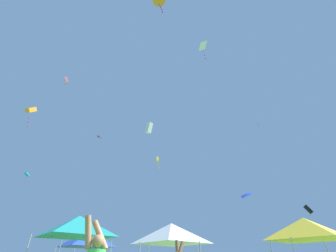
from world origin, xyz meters
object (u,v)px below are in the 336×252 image
kite_yellow_box (158,160)px  kite_black_box (309,210)px  kite_orange_delta (159,0)px  kite_lime_delta (258,121)px  kite_orange_box (31,110)px  kite_cyan_box (27,175)px  kite_white_box (149,128)px  kite_pink_box (66,81)px  canopy_tent_blue (87,239)px  canopy_tent_teal (78,226)px  kite_black_delta (99,137)px  canopy_tent_white (171,233)px  kite_white_diamond (202,47)px  kite_blue_diamond (246,194)px  canopy_tent_yellow (306,229)px

kite_yellow_box → kite_black_box: bearing=-0.6°
kite_orange_delta → kite_lime_delta: 26.63m
kite_orange_box → kite_cyan_box: 12.86m
kite_orange_box → kite_white_box: kite_white_box is taller
kite_pink_box → kite_black_box: bearing=17.9°
kite_yellow_box → kite_lime_delta: 19.79m
canopy_tent_blue → kite_orange_delta: size_ratio=1.13×
canopy_tent_teal → kite_black_delta: 28.40m
kite_white_box → canopy_tent_white: bearing=-72.4°
kite_white_diamond → kite_pink_box: kite_pink_box is taller
kite_black_delta → kite_white_box: size_ratio=0.86×
kite_orange_delta → kite_orange_box: bearing=-161.5°
kite_blue_diamond → kite_yellow_box: bearing=139.1°
kite_yellow_box → kite_orange_box: 22.55m
canopy_tent_yellow → kite_black_box: size_ratio=1.23×
canopy_tent_white → kite_cyan_box: size_ratio=2.25×
canopy_tent_yellow → kite_orange_delta: size_ratio=1.09×
kite_yellow_box → kite_cyan_box: bearing=-141.1°
canopy_tent_blue → kite_white_box: (3.20, 4.80, 12.11)m
kite_black_box → kite_cyan_box: (-33.06, -10.13, 2.09)m
kite_blue_diamond → kite_pink_box: bearing=-175.6°
canopy_tent_blue → kite_pink_box: kite_pink_box is taller
canopy_tent_blue → kite_orange_box: bearing=-114.4°
canopy_tent_yellow → kite_blue_diamond: bearing=87.5°
canopy_tent_teal → kite_blue_diamond: kite_blue_diamond is taller
canopy_tent_blue → kite_white_box: kite_white_box is taller
canopy_tent_white → kite_cyan_box: 20.04m
kite_pink_box → canopy_tent_teal: bearing=-41.5°
kite_orange_delta → kite_blue_diamond: bearing=49.5°
canopy_tent_white → kite_white_diamond: kite_white_diamond is taller
kite_lime_delta → kite_orange_box: bearing=-134.8°
kite_orange_delta → kite_black_box: kite_orange_delta is taller
kite_white_box → kite_black_box: bearing=26.4°
canopy_tent_yellow → kite_black_delta: size_ratio=2.78×
canopy_tent_yellow → kite_white_diamond: 20.14m
kite_white_diamond → kite_lime_delta: (11.13, 18.23, 1.42)m
kite_orange_box → kite_white_diamond: bearing=24.0°
kite_black_box → canopy_tent_white: bearing=-130.5°
canopy_tent_yellow → canopy_tent_teal: bearing=174.7°
kite_lime_delta → canopy_tent_teal: bearing=-132.2°
canopy_tent_blue → kite_orange_delta: bearing=-35.0°
kite_blue_diamond → kite_black_delta: kite_black_delta is taller
kite_blue_diamond → kite_white_box: size_ratio=1.13×
kite_orange_delta → kite_cyan_box: 24.20m
kite_black_box → kite_yellow_box: bearing=179.4°
kite_cyan_box → kite_orange_box: bearing=-57.0°
canopy_tent_white → kite_orange_box: (-9.11, -1.07, 7.29)m
kite_black_delta → kite_lime_delta: kite_lime_delta is taller
canopy_tent_teal → kite_black_delta: bearing=113.0°
kite_white_diamond → kite_orange_box: size_ratio=1.36×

